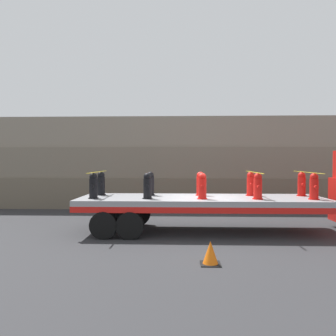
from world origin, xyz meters
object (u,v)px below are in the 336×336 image
object	(u,v)px
fire_hydrant_black_near_1	(147,186)
fire_hydrant_black_far_1	(150,184)
fire_hydrant_red_far_2	(200,184)
traffic_cone	(210,253)
fire_hydrant_black_near_0	(93,186)
flatbed_trailer	(187,203)
fire_hydrant_red_near_3	(258,186)
fire_hydrant_red_near_2	(202,186)
fire_hydrant_red_far_4	(302,184)
fire_hydrant_black_far_0	(101,184)
fire_hydrant_red_near_4	(314,187)
fire_hydrant_red_far_3	(251,184)

from	to	relation	value
fire_hydrant_black_near_1	fire_hydrant_black_far_1	world-z (taller)	same
fire_hydrant_red_far_2	traffic_cone	size ratio (longest dim) A/B	1.55
traffic_cone	fire_hydrant_black_near_0	bearing A→B (deg)	140.22
fire_hydrant_black_near_1	fire_hydrant_red_far_2	xyz separation A→B (m)	(1.91, 1.14, 0.00)
flatbed_trailer	fire_hydrant_red_near_3	xyz separation A→B (m)	(2.42, -0.57, 0.68)
fire_hydrant_red_near_2	fire_hydrant_red_far_2	xyz separation A→B (m)	(0.00, 1.14, 0.00)
flatbed_trailer	fire_hydrant_red_far_4	bearing A→B (deg)	7.50
flatbed_trailer	fire_hydrant_red_near_2	bearing A→B (deg)	-48.15
fire_hydrant_red_far_4	fire_hydrant_black_far_1	bearing A→B (deg)	180.00
fire_hydrant_black_near_0	fire_hydrant_red_near_2	size ratio (longest dim) A/B	1.00
fire_hydrant_black_near_0	traffic_cone	world-z (taller)	fire_hydrant_black_near_0
fire_hydrant_black_near_1	fire_hydrant_red_near_3	xyz separation A→B (m)	(3.83, 0.00, 0.00)
fire_hydrant_black_near_0	fire_hydrant_red_near_2	bearing A→B (deg)	0.00
flatbed_trailer	fire_hydrant_red_near_2	world-z (taller)	fire_hydrant_red_near_2
fire_hydrant_black_far_0	fire_hydrant_red_near_2	distance (m)	3.99
traffic_cone	flatbed_trailer	bearing A→B (deg)	97.65
fire_hydrant_black_near_0	fire_hydrant_red_far_2	distance (m)	3.99
fire_hydrant_black_near_0	fire_hydrant_red_far_2	xyz separation A→B (m)	(3.83, 1.14, 0.00)
flatbed_trailer	fire_hydrant_red_far_2	size ratio (longest dim) A/B	9.73
fire_hydrant_red_near_4	fire_hydrant_black_far_0	bearing A→B (deg)	171.51
fire_hydrant_black_near_0	fire_hydrant_red_far_3	xyz separation A→B (m)	(5.74, 1.14, 0.00)
fire_hydrant_red_far_4	flatbed_trailer	bearing A→B (deg)	-172.50
fire_hydrant_black_near_1	fire_hydrant_red_near_2	distance (m)	1.91
fire_hydrant_red_far_2	fire_hydrant_red_far_4	bearing A→B (deg)	0.00
fire_hydrant_red_far_3	traffic_cone	distance (m)	4.94
fire_hydrant_black_far_1	fire_hydrant_red_near_4	xyz separation A→B (m)	(5.74, -1.14, 0.00)
fire_hydrant_red_near_2	traffic_cone	size ratio (longest dim) A/B	1.55
flatbed_trailer	fire_hydrant_black_near_1	xyz separation A→B (m)	(-1.40, -0.57, 0.68)
flatbed_trailer	fire_hydrant_black_near_1	distance (m)	1.66
fire_hydrant_red_far_4	fire_hydrant_red_far_2	bearing A→B (deg)	180.00
fire_hydrant_black_near_1	fire_hydrant_red_far_2	world-z (taller)	same
fire_hydrant_black_far_0	fire_hydrant_red_far_2	xyz separation A→B (m)	(3.83, 0.00, 0.00)
fire_hydrant_black_near_1	fire_hydrant_black_far_1	xyz separation A→B (m)	(0.00, 1.14, 0.00)
traffic_cone	fire_hydrant_red_far_2	bearing A→B (deg)	89.90
fire_hydrant_red_near_2	fire_hydrant_red_far_2	world-z (taller)	same
fire_hydrant_black_far_0	fire_hydrant_black_far_1	world-z (taller)	same
fire_hydrant_black_far_0	fire_hydrant_red_far_4	bearing A→B (deg)	0.00
traffic_cone	fire_hydrant_black_far_1	bearing A→B (deg)	113.80
fire_hydrant_red_near_3	fire_hydrant_red_near_2	bearing A→B (deg)	180.00
fire_hydrant_red_near_2	fire_hydrant_red_near_4	bearing A→B (deg)	0.00
traffic_cone	fire_hydrant_red_far_3	bearing A→B (deg)	66.03
flatbed_trailer	fire_hydrant_black_far_0	bearing A→B (deg)	170.23
fire_hydrant_black_far_1	fire_hydrant_red_far_2	xyz separation A→B (m)	(1.91, 0.00, 0.00)
fire_hydrant_red_far_3	fire_hydrant_red_far_4	bearing A→B (deg)	0.00
fire_hydrant_black_far_1	fire_hydrant_red_far_3	distance (m)	3.83
fire_hydrant_red_near_4	flatbed_trailer	bearing A→B (deg)	172.50
traffic_cone	fire_hydrant_red_far_4	bearing A→B (deg)	48.41
fire_hydrant_black_near_0	traffic_cone	xyz separation A→B (m)	(3.82, -3.18, -1.43)
fire_hydrant_black_near_1	traffic_cone	size ratio (longest dim) A/B	1.55
fire_hydrant_black_near_1	fire_hydrant_red_near_4	distance (m)	5.74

